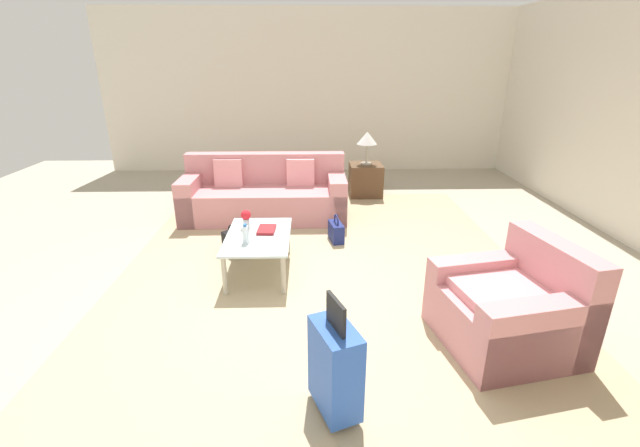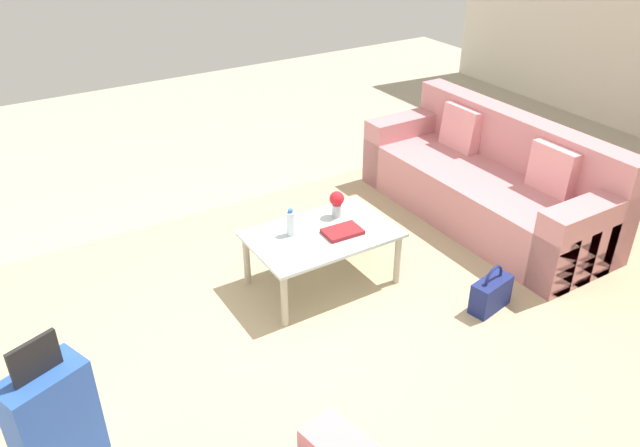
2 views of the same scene
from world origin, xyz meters
name	(u,v)px [view 1 (image 1 of 2)]	position (x,y,z in m)	size (l,w,h in m)	color
ground_plane	(306,290)	(0.00, 0.00, 0.00)	(12.00, 12.00, 0.00)	#A89E89
wall_left	(306,93)	(-5.06, 0.00, 1.55)	(0.12, 8.00, 3.10)	silver
area_rug	(323,263)	(-0.60, 0.20, 0.00)	(5.20, 4.40, 0.01)	tan
couch	(265,196)	(-2.19, -0.60, 0.31)	(0.90, 2.32, 0.89)	#C67F84
armchair	(513,310)	(0.89, 1.67, 0.30)	(1.12, 1.11, 0.86)	#C67F84
coffee_table	(258,240)	(-0.40, -0.50, 0.38)	(1.05, 0.67, 0.43)	silver
water_bottle	(245,234)	(-0.20, -0.60, 0.53)	(0.06, 0.06, 0.20)	silver
coffee_table_book	(267,230)	(-0.52, -0.42, 0.45)	(0.27, 0.18, 0.03)	maroon
flower_vase	(246,217)	(-0.62, -0.65, 0.56)	(0.11, 0.11, 0.21)	#B2B7BC
side_table	(366,180)	(-3.20, 1.00, 0.27)	(0.54, 0.54, 0.53)	#513823
table_lamp	(367,139)	(-3.20, 1.00, 0.95)	(0.33, 0.33, 0.54)	#ADA899
suitcase_blue	(335,367)	(1.60, 0.20, 0.36)	(0.45, 0.35, 0.85)	#2851AD
handbag_navy	(336,231)	(-1.24, 0.38, 0.13)	(0.34, 0.20, 0.36)	navy
handbag_black	(233,243)	(-0.90, -0.87, 0.13)	(0.34, 0.31, 0.36)	black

